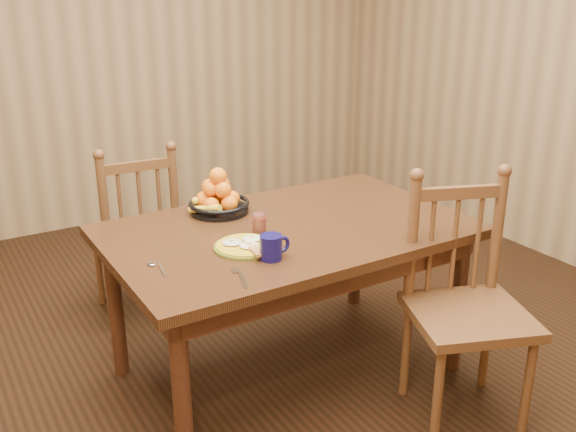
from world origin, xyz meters
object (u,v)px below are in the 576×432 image
chair_far (136,234)px  coffee_mug (272,247)px  breakfast_plate (247,246)px  dining_table (288,244)px  chair_near (465,306)px  fruit_bowl (218,199)px

chair_far → coffee_mug: (0.17, -1.20, 0.32)m
breakfast_plate → coffee_mug: (0.04, -0.14, 0.04)m
dining_table → chair_far: size_ratio=1.62×
coffee_mug → dining_table: bearing=48.5°
chair_near → coffee_mug: bearing=174.3°
chair_far → dining_table: bearing=118.2°
dining_table → breakfast_plate: breakfast_plate is taller
dining_table → breakfast_plate: (-0.28, -0.13, 0.10)m
fruit_bowl → dining_table: bearing=-61.0°
chair_far → coffee_mug: chair_far is taller
chair_near → coffee_mug: size_ratio=7.78×
chair_near → breakfast_plate: 0.95m
chair_far → chair_near: size_ratio=0.95×
chair_near → fruit_bowl: bearing=145.9°
chair_far → fruit_bowl: chair_far is taller
chair_near → fruit_bowl: chair_near is taller
chair_far → coffee_mug: bearing=102.5°
dining_table → fruit_bowl: 0.41m
coffee_mug → fruit_bowl: bearing=85.0°
breakfast_plate → fruit_bowl: 0.47m
dining_table → fruit_bowl: bearing=119.0°
dining_table → fruit_bowl: fruit_bowl is taller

